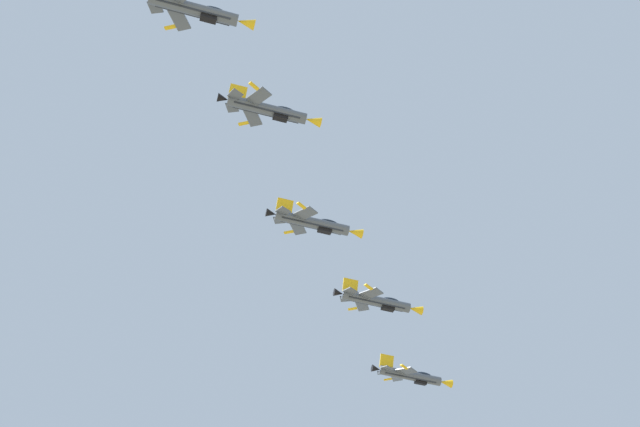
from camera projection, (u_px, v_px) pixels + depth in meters
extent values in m
cylinder|color=#4C5666|center=(410.00, 376.00, 145.44)|extent=(11.41, 7.09, 1.70)
cube|color=#232833|center=(410.00, 378.00, 145.22)|extent=(9.60, 5.99, 1.04)
cone|color=yellow|center=(446.00, 383.00, 146.52)|extent=(2.85, 2.50, 1.56)
cone|color=black|center=(376.00, 369.00, 144.41)|extent=(2.05, 1.95, 1.36)
ellipsoid|color=#192333|center=(423.00, 375.00, 146.13)|extent=(3.53, 2.81, 1.49)
cube|color=black|center=(421.00, 382.00, 145.39)|extent=(2.58, 2.23, 1.26)
cube|color=#4C5666|center=(397.00, 378.00, 147.41)|extent=(1.92, 3.80, 2.17)
cube|color=yellow|center=(388.00, 379.00, 149.07)|extent=(1.60, 0.61, 0.48)
cube|color=#4C5666|center=(406.00, 371.00, 142.86)|extent=(4.20, 3.71, 2.17)
cube|color=yellow|center=(404.00, 367.00, 140.86)|extent=(1.40, 1.66, 0.48)
cube|color=#4C5666|center=(382.00, 373.00, 145.99)|extent=(1.89, 2.17, 1.18)
cube|color=#4C5666|center=(387.00, 368.00, 143.33)|extent=(2.63, 2.60, 1.18)
cube|color=yellow|center=(387.00, 362.00, 145.55)|extent=(2.96, 2.46, 2.38)
cylinder|color=#4C5666|center=(376.00, 301.00, 132.56)|extent=(11.41, 7.09, 1.70)
cube|color=#232833|center=(376.00, 304.00, 132.31)|extent=(9.61, 6.00, 0.96)
cone|color=yellow|center=(415.00, 309.00, 133.64)|extent=(2.85, 2.50, 1.56)
cone|color=black|center=(338.00, 293.00, 131.53)|extent=(2.05, 1.95, 1.36)
ellipsoid|color=#192333|center=(391.00, 301.00, 133.29)|extent=(3.51, 2.78, 1.45)
cube|color=black|center=(388.00, 308.00, 132.46)|extent=(2.57, 2.22, 1.22)
cube|color=#4C5666|center=(362.00, 305.00, 134.43)|extent=(1.92, 3.92, 1.91)
cube|color=yellow|center=(353.00, 309.00, 136.02)|extent=(1.60, 0.62, 0.45)
cube|color=#4C5666|center=(371.00, 293.00, 130.07)|extent=(4.30, 3.77, 1.91)
cube|color=yellow|center=(369.00, 287.00, 128.14)|extent=(1.40, 1.66, 0.45)
cube|color=#4C5666|center=(345.00, 299.00, 133.06)|extent=(1.90, 2.23, 1.05)
cube|color=#4C5666|center=(350.00, 291.00, 130.51)|extent=(2.68, 2.64, 1.05)
cube|color=yellow|center=(350.00, 286.00, 132.78)|extent=(2.88, 2.32, 2.45)
cylinder|color=#4C5666|center=(312.00, 223.00, 123.07)|extent=(11.41, 7.09, 1.70)
cube|color=#232833|center=(312.00, 225.00, 122.84)|extent=(9.61, 5.99, 1.01)
cone|color=yellow|center=(355.00, 232.00, 124.16)|extent=(2.85, 2.50, 1.56)
cone|color=black|center=(271.00, 213.00, 122.05)|extent=(2.05, 1.95, 1.36)
ellipsoid|color=#192333|center=(329.00, 223.00, 123.78)|extent=(3.52, 2.80, 1.48)
cube|color=black|center=(325.00, 230.00, 123.00)|extent=(2.58, 2.23, 1.25)
cube|color=#4C5666|center=(298.00, 228.00, 125.01)|extent=(1.92, 3.85, 2.07)
cube|color=yellow|center=(289.00, 232.00, 126.65)|extent=(1.60, 0.62, 0.47)
cube|color=#4C5666|center=(305.00, 213.00, 120.53)|extent=(4.24, 3.73, 2.07)
cube|color=yellow|center=(301.00, 206.00, 118.56)|extent=(1.40, 1.66, 0.47)
cube|color=#4C5666|center=(279.00, 220.00, 123.61)|extent=(1.90, 2.20, 1.13)
cube|color=#4C5666|center=(283.00, 211.00, 120.99)|extent=(2.65, 2.61, 1.13)
cube|color=yellow|center=(285.00, 206.00, 123.23)|extent=(2.93, 2.40, 2.41)
cylinder|color=#4C5666|center=(267.00, 109.00, 115.59)|extent=(11.41, 7.09, 1.70)
cube|color=#232833|center=(267.00, 112.00, 115.35)|extent=(9.61, 6.00, 0.98)
cone|color=yellow|center=(313.00, 121.00, 116.67)|extent=(2.85, 2.50, 1.56)
cone|color=black|center=(223.00, 99.00, 114.57)|extent=(2.05, 1.95, 1.36)
ellipsoid|color=#192333|center=(285.00, 110.00, 116.32)|extent=(3.51, 2.79, 1.47)
cube|color=black|center=(280.00, 117.00, 115.51)|extent=(2.58, 2.22, 1.23)
cube|color=#4C5666|center=(253.00, 117.00, 117.50)|extent=(1.92, 3.89, 1.98)
cube|color=yellow|center=(244.00, 123.00, 119.11)|extent=(1.60, 0.62, 0.46)
cube|color=#4C5666|center=(259.00, 97.00, 113.08)|extent=(4.28, 3.76, 1.98)
cube|color=yellow|center=(254.00, 86.00, 111.13)|extent=(1.40, 1.66, 0.46)
cube|color=#4C5666|center=(232.00, 107.00, 116.11)|extent=(1.90, 2.22, 1.09)
cube|color=#4C5666|center=(235.00, 95.00, 113.53)|extent=(2.67, 2.63, 1.09)
cube|color=yellow|center=(238.00, 92.00, 115.79)|extent=(2.90, 2.36, 2.44)
cylinder|color=#4C5666|center=(194.00, 9.00, 103.49)|extent=(11.41, 7.09, 1.70)
cube|color=#232833|center=(193.00, 12.00, 103.26)|extent=(9.60, 5.99, 1.02)
cone|color=yellow|center=(246.00, 23.00, 104.57)|extent=(2.85, 2.50, 1.56)
ellipsoid|color=#192333|center=(214.00, 11.00, 104.20)|extent=(3.52, 2.80, 1.48)
cube|color=black|center=(209.00, 18.00, 103.43)|extent=(2.58, 2.23, 1.25)
cube|color=#4C5666|center=(179.00, 19.00, 105.44)|extent=(1.92, 3.84, 2.10)
cube|color=yellow|center=(170.00, 27.00, 107.08)|extent=(1.60, 0.61, 0.47)
cube|color=#4C5666|center=(155.00, 7.00, 104.03)|extent=(1.89, 2.19, 1.15)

